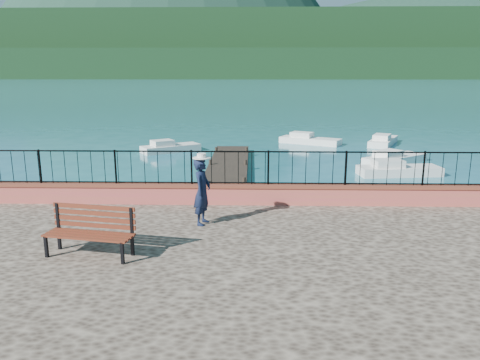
{
  "coord_description": "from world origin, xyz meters",
  "views": [
    {
      "loc": [
        -0.76,
        -9.39,
        4.97
      ],
      "look_at": [
        -1.06,
        2.0,
        2.3
      ],
      "focal_mm": 35.0,
      "sensor_mm": 36.0,
      "label": 1
    }
  ],
  "objects_px": {
    "boat_2": "(395,156)",
    "boat_4": "(310,138)",
    "boat_0": "(83,196)",
    "boat_1": "(399,167)",
    "park_bench": "(90,242)",
    "person": "(202,192)",
    "boat_5": "(383,139)",
    "boat_3": "(171,145)"
  },
  "relations": [
    {
      "from": "boat_2",
      "to": "boat_4",
      "type": "bearing_deg",
      "value": 81.78
    },
    {
      "from": "boat_0",
      "to": "boat_1",
      "type": "relative_size",
      "value": 1.01
    },
    {
      "from": "park_bench",
      "to": "person",
      "type": "distance_m",
      "value": 3.05
    },
    {
      "from": "boat_2",
      "to": "person",
      "type": "bearing_deg",
      "value": -159.3
    },
    {
      "from": "boat_2",
      "to": "boat_1",
      "type": "bearing_deg",
      "value": -139.37
    },
    {
      "from": "person",
      "to": "boat_2",
      "type": "bearing_deg",
      "value": -19.25
    },
    {
      "from": "person",
      "to": "boat_4",
      "type": "bearing_deg",
      "value": -0.74
    },
    {
      "from": "boat_2",
      "to": "park_bench",
      "type": "bearing_deg",
      "value": -161.15
    },
    {
      "from": "person",
      "to": "boat_0",
      "type": "distance_m",
      "value": 7.67
    },
    {
      "from": "person",
      "to": "boat_1",
      "type": "xyz_separation_m",
      "value": [
        8.41,
        11.27,
        -1.64
      ]
    },
    {
      "from": "boat_4",
      "to": "boat_2",
      "type": "bearing_deg",
      "value": -33.76
    },
    {
      "from": "boat_0",
      "to": "boat_2",
      "type": "relative_size",
      "value": 0.98
    },
    {
      "from": "park_bench",
      "to": "boat_5",
      "type": "distance_m",
      "value": 26.32
    },
    {
      "from": "person",
      "to": "boat_3",
      "type": "relative_size",
      "value": 0.46
    },
    {
      "from": "boat_4",
      "to": "boat_5",
      "type": "height_order",
      "value": "same"
    },
    {
      "from": "park_bench",
      "to": "boat_2",
      "type": "relative_size",
      "value": 0.48
    },
    {
      "from": "boat_1",
      "to": "boat_3",
      "type": "bearing_deg",
      "value": 145.3
    },
    {
      "from": "boat_5",
      "to": "person",
      "type": "bearing_deg",
      "value": 179.04
    },
    {
      "from": "boat_1",
      "to": "park_bench",
      "type": "bearing_deg",
      "value": -135.15
    },
    {
      "from": "boat_0",
      "to": "boat_1",
      "type": "bearing_deg",
      "value": -12.29
    },
    {
      "from": "boat_2",
      "to": "boat_4",
      "type": "distance_m",
      "value": 7.94
    },
    {
      "from": "boat_5",
      "to": "boat_1",
      "type": "bearing_deg",
      "value": -165.76
    },
    {
      "from": "person",
      "to": "boat_3",
      "type": "xyz_separation_m",
      "value": [
        -3.88,
        17.73,
        -1.64
      ]
    },
    {
      "from": "boat_4",
      "to": "boat_3",
      "type": "bearing_deg",
      "value": -131.42
    },
    {
      "from": "park_bench",
      "to": "boat_5",
      "type": "xyz_separation_m",
      "value": [
        12.4,
        23.18,
        -1.11
      ]
    },
    {
      "from": "boat_2",
      "to": "boat_3",
      "type": "xyz_separation_m",
      "value": [
        -12.96,
        3.46,
        0.0
      ]
    },
    {
      "from": "boat_2",
      "to": "boat_4",
      "type": "relative_size",
      "value": 0.97
    },
    {
      "from": "person",
      "to": "boat_2",
      "type": "relative_size",
      "value": 0.41
    },
    {
      "from": "person",
      "to": "boat_5",
      "type": "relative_size",
      "value": 0.4
    },
    {
      "from": "boat_1",
      "to": "boat_2",
      "type": "relative_size",
      "value": 0.97
    },
    {
      "from": "boat_3",
      "to": "boat_5",
      "type": "distance_m",
      "value": 14.55
    },
    {
      "from": "boat_0",
      "to": "boat_5",
      "type": "xyz_separation_m",
      "value": [
        15.36,
        15.54,
        0.0
      ]
    },
    {
      "from": "boat_5",
      "to": "boat_4",
      "type": "bearing_deg",
      "value": 112.96
    },
    {
      "from": "boat_0",
      "to": "boat_2",
      "type": "height_order",
      "value": "same"
    },
    {
      "from": "park_bench",
      "to": "boat_1",
      "type": "height_order",
      "value": "park_bench"
    },
    {
      "from": "boat_0",
      "to": "boat_3",
      "type": "height_order",
      "value": "same"
    },
    {
      "from": "boat_0",
      "to": "boat_5",
      "type": "relative_size",
      "value": 0.94
    },
    {
      "from": "park_bench",
      "to": "boat_3",
      "type": "distance_m",
      "value": 19.97
    },
    {
      "from": "boat_1",
      "to": "boat_2",
      "type": "height_order",
      "value": "same"
    },
    {
      "from": "park_bench",
      "to": "boat_2",
      "type": "distance_m",
      "value": 19.89
    },
    {
      "from": "person",
      "to": "boat_0",
      "type": "xyz_separation_m",
      "value": [
        -5.08,
        5.51,
        -1.64
      ]
    },
    {
      "from": "person",
      "to": "boat_2",
      "type": "distance_m",
      "value": 16.99
    }
  ]
}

